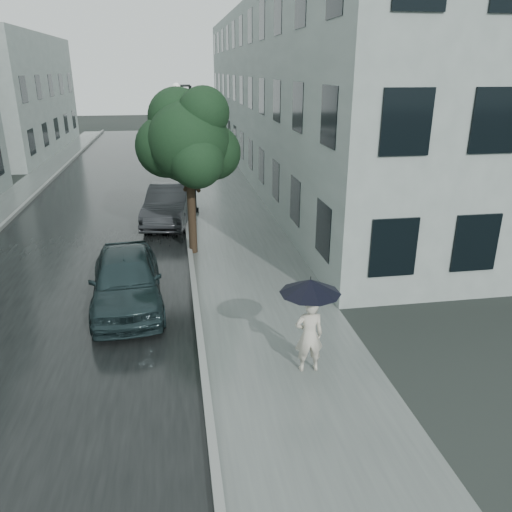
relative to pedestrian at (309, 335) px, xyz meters
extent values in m
plane|color=black|center=(-0.52, 1.00, -0.79)|extent=(120.00, 120.00, 0.00)
cube|color=slate|center=(-0.27, 13.00, -0.79)|extent=(3.50, 60.00, 0.01)
cube|color=slate|center=(-2.09, 13.00, -0.72)|extent=(0.15, 60.00, 0.15)
cube|color=black|center=(-5.59, 13.00, -0.79)|extent=(6.85, 60.00, 0.00)
cube|color=slate|center=(-9.09, 13.00, -0.72)|extent=(0.15, 60.00, 0.15)
cube|color=#94A29D|center=(4.98, 20.50, 3.71)|extent=(7.00, 36.00, 9.00)
cube|color=black|center=(1.50, 20.50, 3.71)|extent=(0.08, 32.40, 7.20)
cube|color=#94A29D|center=(-14.32, 31.00, 3.21)|extent=(7.00, 18.00, 8.00)
cube|color=black|center=(-10.84, 31.00, 3.21)|extent=(0.08, 16.20, 6.40)
imported|color=beige|center=(0.00, 0.00, 0.00)|extent=(0.58, 0.39, 1.57)
cylinder|color=black|center=(-0.01, 0.02, 0.56)|extent=(0.02, 0.02, 0.70)
cone|color=black|center=(-0.01, 0.02, 1.05)|extent=(1.24, 1.24, 0.28)
cylinder|color=black|center=(-0.01, 0.02, 1.21)|extent=(0.02, 0.02, 0.08)
cylinder|color=black|center=(-0.01, 0.02, 0.18)|extent=(0.03, 0.03, 0.06)
cylinder|color=#332619|center=(-1.97, 7.33, 0.53)|extent=(0.26, 0.26, 2.65)
sphere|color=#19381B|center=(-1.97, 7.33, 2.83)|extent=(2.53, 2.53, 2.53)
sphere|color=#19381B|center=(-1.18, 7.62, 2.44)|extent=(1.74, 1.74, 1.74)
sphere|color=#19381B|center=(-2.65, 7.72, 2.64)|extent=(1.95, 1.95, 1.95)
sphere|color=#19381B|center=(-1.78, 6.65, 2.34)|extent=(1.64, 1.64, 1.64)
sphere|color=#19381B|center=(-2.26, 7.91, 3.51)|extent=(1.85, 1.85, 1.85)
sphere|color=#19381B|center=(-1.49, 7.14, 3.70)|extent=(1.57, 1.57, 1.57)
cylinder|color=black|center=(-1.66, 12.32, 1.76)|extent=(0.12, 0.12, 5.11)
cylinder|color=black|center=(-1.66, 12.32, -0.69)|extent=(0.28, 0.28, 0.20)
cylinder|color=black|center=(-1.90, 12.26, 4.31)|extent=(0.51, 0.20, 0.08)
sphere|color=silver|center=(-2.19, 12.19, 4.26)|extent=(0.32, 0.32, 0.32)
imported|color=#1A2A2D|center=(-3.81, 3.59, -0.06)|extent=(2.05, 4.41, 1.46)
imported|color=#27292C|center=(-2.72, 10.98, -0.06)|extent=(2.23, 4.63, 1.46)
camera|label=1|loc=(-2.44, -8.39, 4.95)|focal=35.00mm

